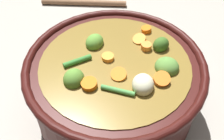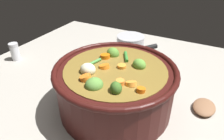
{
  "view_description": "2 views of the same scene",
  "coord_description": "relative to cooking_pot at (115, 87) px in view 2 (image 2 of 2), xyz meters",
  "views": [
    {
      "loc": [
        -0.33,
        -0.01,
        0.45
      ],
      "look_at": [
        0.01,
        0.01,
        0.09
      ],
      "focal_mm": 44.43,
      "sensor_mm": 36.0,
      "label": 1
    },
    {
      "loc": [
        0.2,
        -0.4,
        0.39
      ],
      "look_at": [
        -0.01,
        -0.0,
        0.12
      ],
      "focal_mm": 33.5,
      "sensor_mm": 36.0,
      "label": 2
    }
  ],
  "objects": [
    {
      "name": "ground_plane",
      "position": [
        0.0,
        0.0,
        -0.07
      ],
      "size": [
        1.1,
        1.1,
        0.0
      ],
      "primitive_type": "plane",
      "color": "#9E998E"
    },
    {
      "name": "salt_shaker",
      "position": [
        -0.46,
        0.07,
        -0.03
      ],
      "size": [
        0.03,
        0.03,
        0.07
      ],
      "color": "silver",
      "rests_on": "ground_plane"
    },
    {
      "name": "cooking_pot",
      "position": [
        0.0,
        0.0,
        0.0
      ],
      "size": [
        0.31,
        0.31,
        0.14
      ],
      "color": "#38110F",
      "rests_on": "ground_plane"
    },
    {
      "name": "small_saucepan",
      "position": [
        -0.1,
        0.34,
        -0.03
      ],
      "size": [
        0.18,
        0.17,
        0.06
      ],
      "color": "#ADADB2",
      "rests_on": "ground_plane"
    }
  ]
}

